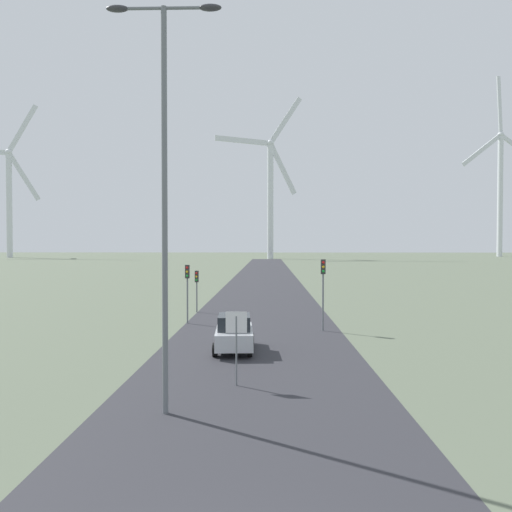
# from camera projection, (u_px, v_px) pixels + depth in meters

# --- Properties ---
(road_surface) EXTENTS (10.00, 240.00, 0.01)m
(road_surface) POSITION_uv_depth(u_px,v_px,m) (263.00, 292.00, 55.00)
(road_surface) COLOR #2D2D33
(road_surface) RESTS_ON ground
(streetlamp) EXTENTS (3.59, 0.32, 12.74)m
(streetlamp) POSITION_uv_depth(u_px,v_px,m) (164.00, 167.00, 15.53)
(streetlamp) COLOR slate
(streetlamp) RESTS_ON ground
(stop_sign_near) EXTENTS (0.81, 0.07, 2.81)m
(stop_sign_near) POSITION_uv_depth(u_px,v_px,m) (236.00, 334.00, 18.74)
(stop_sign_near) COLOR slate
(stop_sign_near) RESTS_ON ground
(traffic_light_post_near_left) EXTENTS (0.28, 0.34, 3.94)m
(traffic_light_post_near_left) POSITION_uv_depth(u_px,v_px,m) (187.00, 281.00, 33.36)
(traffic_light_post_near_left) COLOR slate
(traffic_light_post_near_left) RESTS_ON ground
(traffic_light_post_near_right) EXTENTS (0.28, 0.34, 4.40)m
(traffic_light_post_near_right) POSITION_uv_depth(u_px,v_px,m) (323.00, 279.00, 30.49)
(traffic_light_post_near_right) COLOR slate
(traffic_light_post_near_right) RESTS_ON ground
(traffic_light_post_mid_left) EXTENTS (0.28, 0.34, 3.26)m
(traffic_light_post_mid_left) POSITION_uv_depth(u_px,v_px,m) (197.00, 282.00, 38.86)
(traffic_light_post_mid_left) COLOR slate
(traffic_light_post_mid_left) RESTS_ON ground
(car_approaching) EXTENTS (2.04, 4.20, 1.83)m
(car_approaching) POSITION_uv_depth(u_px,v_px,m) (234.00, 333.00, 24.81)
(car_approaching) COLOR #B7BCC1
(car_approaching) RESTS_ON ground
(wind_turbine_far_left) EXTENTS (32.53, 5.58, 59.82)m
(wind_turbine_far_left) POSITION_uv_depth(u_px,v_px,m) (9.00, 191.00, 193.80)
(wind_turbine_far_left) COLOR silver
(wind_turbine_far_left) RESTS_ON ground
(wind_turbine_left) EXTENTS (30.69, 7.92, 58.10)m
(wind_turbine_left) POSITION_uv_depth(u_px,v_px,m) (270.00, 186.00, 177.31)
(wind_turbine_left) COLOR silver
(wind_turbine_left) RESTS_ON ground
(wind_turbine_center) EXTENTS (39.50, 16.83, 75.18)m
(wind_turbine_center) POSITION_uv_depth(u_px,v_px,m) (500.00, 181.00, 209.04)
(wind_turbine_center) COLOR silver
(wind_turbine_center) RESTS_ON ground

